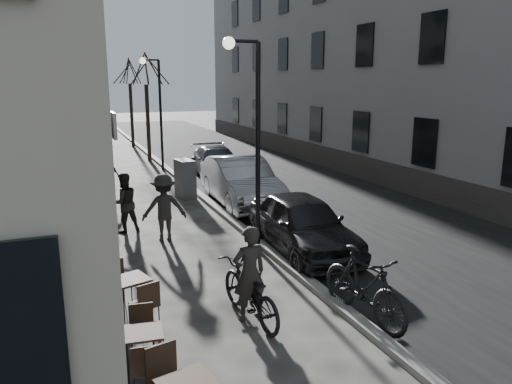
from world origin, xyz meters
TOP-DOWN VIEW (x-y plane):
  - ground at (0.00, 0.00)m, footprint 120.00×120.00m
  - road at (3.85, 16.00)m, footprint 7.30×60.00m
  - kerb at (0.20, 16.00)m, footprint 0.25×60.00m
  - streetlamp_near at (-0.17, 6.00)m, footprint 0.90×0.28m
  - streetlamp_far at (-0.17, 18.00)m, footprint 0.90×0.28m
  - tree_near at (-0.10, 21.00)m, footprint 2.40×2.40m
  - tree_far at (-0.10, 27.00)m, footprint 2.40×2.40m
  - bistro_set_b at (-3.50, 1.61)m, footprint 0.61×1.38m
  - bistro_set_c at (-3.43, 3.51)m, footprint 0.82×1.52m
  - utility_cabinet at (-0.33, 12.18)m, footprint 0.63×0.98m
  - bicycle at (-1.49, 2.64)m, footprint 0.93×2.07m
  - cyclist_rider at (-1.49, 2.64)m, footprint 0.67×0.48m
  - pedestrian_near at (-2.87, 8.77)m, footprint 0.93×0.79m
  - pedestrian_mid at (-1.99, 7.60)m, footprint 1.20×0.76m
  - pedestrian_far at (-2.98, 12.70)m, footprint 1.05×0.76m
  - car_near at (1.00, 5.52)m, footprint 1.80×4.21m
  - car_mid at (1.18, 10.52)m, footprint 1.86×4.90m
  - car_far at (1.91, 15.65)m, footprint 2.18×4.55m
  - moped at (0.35, 1.87)m, footprint 0.86×2.19m

SIDE VIEW (x-z plane):
  - ground at x=0.00m, z-range 0.00..0.00m
  - road at x=3.85m, z-range 0.00..0.00m
  - kerb at x=0.20m, z-range 0.00..0.12m
  - bistro_set_b at x=-3.50m, z-range 0.01..0.81m
  - bistro_set_c at x=-3.43m, z-range 0.01..0.88m
  - bicycle at x=-1.49m, z-range 0.00..1.05m
  - car_far at x=1.91m, z-range 0.00..1.28m
  - moped at x=0.35m, z-range 0.00..1.28m
  - utility_cabinet at x=-0.33m, z-range 0.00..1.37m
  - car_near at x=1.00m, z-range 0.00..1.42m
  - car_mid at x=1.18m, z-range 0.00..1.60m
  - pedestrian_far at x=-2.98m, z-range 0.00..1.66m
  - pedestrian_near at x=-2.87m, z-range 0.00..1.67m
  - cyclist_rider at x=-1.49m, z-range 0.00..1.72m
  - pedestrian_mid at x=-1.99m, z-range 0.00..1.78m
  - streetlamp_near at x=-0.17m, z-range 0.62..5.71m
  - streetlamp_far at x=-0.17m, z-range 0.62..5.71m
  - tree_near at x=-0.10m, z-range 1.81..7.51m
  - tree_far at x=-0.10m, z-range 1.81..7.51m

